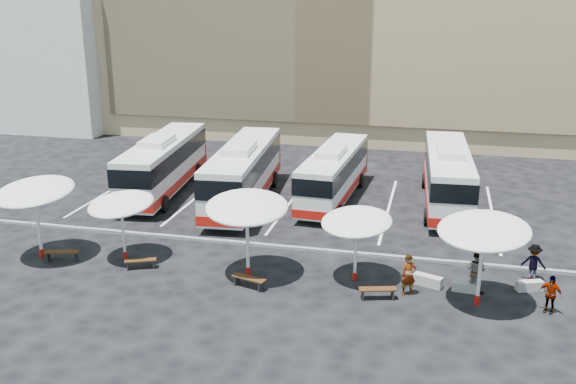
% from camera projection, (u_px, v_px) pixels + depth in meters
% --- Properties ---
extents(ground, '(120.00, 120.00, 0.00)m').
position_uv_depth(ground, '(255.00, 250.00, 32.25)').
color(ground, black).
rests_on(ground, ground).
extents(apartment_block, '(14.00, 14.00, 18.00)m').
position_uv_depth(apartment_block, '(56.00, 29.00, 61.75)').
color(apartment_block, silver).
rests_on(apartment_block, ground).
extents(curb_divider, '(34.00, 0.25, 0.15)m').
position_uv_depth(curb_divider, '(258.00, 245.00, 32.69)').
color(curb_divider, black).
rests_on(curb_divider, ground).
extents(bay_lines, '(24.15, 12.00, 0.01)m').
position_uv_depth(bay_lines, '(291.00, 201.00, 39.68)').
color(bay_lines, white).
rests_on(bay_lines, ground).
extents(bus_0, '(3.70, 12.06, 3.77)m').
position_uv_depth(bus_0, '(164.00, 163.00, 41.09)').
color(bus_0, silver).
rests_on(bus_0, ground).
extents(bus_1, '(3.59, 12.33, 3.86)m').
position_uv_depth(bus_1, '(243.00, 171.00, 38.96)').
color(bus_1, silver).
rests_on(bus_1, ground).
extents(bus_2, '(2.98, 10.95, 3.44)m').
position_uv_depth(bus_2, '(334.00, 172.00, 39.55)').
color(bus_2, silver).
rests_on(bus_2, ground).
extents(bus_3, '(3.16, 11.79, 3.71)m').
position_uv_depth(bus_3, '(448.00, 174.00, 38.56)').
color(bus_3, silver).
rests_on(bus_3, ground).
extents(sunshade_0, '(4.47, 4.51, 3.93)m').
position_uv_depth(sunshade_0, '(34.00, 192.00, 30.33)').
color(sunshade_0, silver).
rests_on(sunshade_0, ground).
extents(sunshade_1, '(4.09, 4.11, 3.27)m').
position_uv_depth(sunshade_1, '(121.00, 204.00, 30.33)').
color(sunshade_1, silver).
rests_on(sunshade_1, ground).
extents(sunshade_2, '(4.40, 4.44, 3.87)m').
position_uv_depth(sunshade_2, '(247.00, 207.00, 28.31)').
color(sunshade_2, silver).
rests_on(sunshade_2, ground).
extents(sunshade_3, '(4.01, 4.03, 3.27)m').
position_uv_depth(sunshade_3, '(357.00, 222.00, 28.02)').
color(sunshade_3, silver).
rests_on(sunshade_3, ground).
extents(sunshade_4, '(4.85, 4.88, 3.85)m').
position_uv_depth(sunshade_4, '(484.00, 231.00, 25.59)').
color(sunshade_4, silver).
rests_on(sunshade_4, ground).
extents(wood_bench_0, '(1.70, 0.83, 0.50)m').
position_uv_depth(wood_bench_0, '(62.00, 253.00, 30.79)').
color(wood_bench_0, '#321C0B').
rests_on(wood_bench_0, ground).
extents(wood_bench_1, '(1.49, 0.92, 0.44)m').
position_uv_depth(wood_bench_1, '(140.00, 262.00, 29.95)').
color(wood_bench_1, '#321C0B').
rests_on(wood_bench_1, ground).
extents(wood_bench_2, '(1.63, 0.87, 0.48)m').
position_uv_depth(wood_bench_2, '(249.00, 280.00, 28.01)').
color(wood_bench_2, '#321C0B').
rests_on(wood_bench_2, ground).
extents(wood_bench_3, '(1.63, 0.83, 0.48)m').
position_uv_depth(wood_bench_3, '(378.00, 291.00, 26.97)').
color(wood_bench_3, '#321C0B').
rests_on(wood_bench_3, ground).
extents(conc_bench_0, '(1.33, 0.83, 0.47)m').
position_uv_depth(conc_bench_0, '(428.00, 281.00, 28.24)').
color(conc_bench_0, gray).
rests_on(conc_bench_0, ground).
extents(conc_bench_1, '(1.13, 0.48, 0.41)m').
position_uv_depth(conc_bench_1, '(465.00, 287.00, 27.69)').
color(conc_bench_1, gray).
rests_on(conc_bench_1, ground).
extents(conc_bench_2, '(1.21, 0.76, 0.43)m').
position_uv_depth(conc_bench_2, '(530.00, 286.00, 27.80)').
color(conc_bench_2, gray).
rests_on(conc_bench_2, ground).
extents(passenger_0, '(0.77, 0.65, 1.80)m').
position_uv_depth(passenger_0, '(409.00, 275.00, 27.22)').
color(passenger_0, black).
rests_on(passenger_0, ground).
extents(passenger_1, '(1.16, 1.07, 1.90)m').
position_uv_depth(passenger_1, '(476.00, 271.00, 27.47)').
color(passenger_1, black).
rests_on(passenger_1, ground).
extents(passenger_2, '(1.03, 0.76, 1.62)m').
position_uv_depth(passenger_2, '(550.00, 294.00, 25.71)').
color(passenger_2, black).
rests_on(passenger_2, ground).
extents(passenger_3, '(1.22, 0.86, 1.72)m').
position_uv_depth(passenger_3, '(534.00, 263.00, 28.57)').
color(passenger_3, black).
rests_on(passenger_3, ground).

